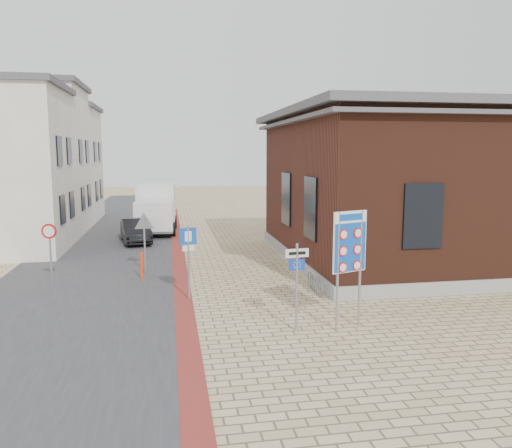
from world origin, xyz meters
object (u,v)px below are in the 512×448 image
object	(u,v)px
sedan	(136,231)
box_truck	(156,208)
parking_sign	(188,250)
bollard	(142,266)
border_sign	(350,244)
essen_sign	(297,273)

from	to	relation	value
sedan	box_truck	bearing A→B (deg)	63.62
parking_sign	bollard	xyz separation A→B (m)	(-1.70, 3.00, -1.17)
bollard	border_sign	bearing A→B (deg)	-47.29
essen_sign	bollard	xyz separation A→B (m)	(-4.50, 6.50, -1.09)
sedan	parking_sign	bearing A→B (deg)	-87.86
box_truck	bollard	bearing A→B (deg)	-89.34
parking_sign	box_truck	bearing A→B (deg)	85.58
sedan	box_truck	world-z (taller)	box_truck
parking_sign	bollard	distance (m)	3.64
parking_sign	bollard	bearing A→B (deg)	109.83
box_truck	bollard	distance (m)	12.09
box_truck	parking_sign	distance (m)	15.12
border_sign	parking_sign	world-z (taller)	border_sign
sedan	border_sign	xyz separation A→B (m)	(6.75, -15.01, 1.77)
border_sign	parking_sign	bearing A→B (deg)	121.08
parking_sign	bollard	world-z (taller)	parking_sign
border_sign	bollard	world-z (taller)	border_sign
box_truck	essen_sign	xyz separation A→B (m)	(4.19, -18.55, 0.12)
box_truck	border_sign	size ratio (longest dim) A/B	1.71
sedan	bollard	bearing A→B (deg)	-94.85
box_truck	essen_sign	distance (m)	19.02
border_sign	essen_sign	bearing A→B (deg)	160.23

